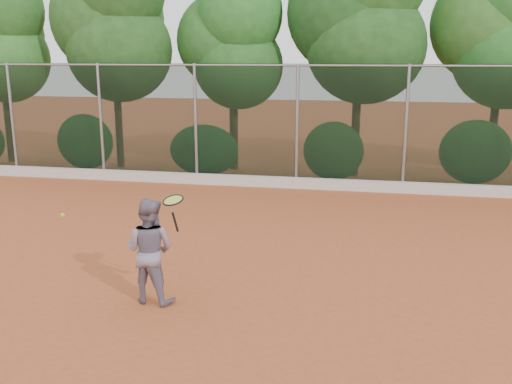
# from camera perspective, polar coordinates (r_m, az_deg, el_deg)

# --- Properties ---
(ground) EXTENTS (80.00, 80.00, 0.00)m
(ground) POSITION_cam_1_polar(r_m,az_deg,el_deg) (10.02, -1.12, -8.29)
(ground) COLOR #A94D27
(ground) RESTS_ON ground
(concrete_curb) EXTENTS (24.00, 0.20, 0.30)m
(concrete_curb) POSITION_cam_1_polar(r_m,az_deg,el_deg) (16.43, 3.95, 0.92)
(concrete_curb) COLOR beige
(concrete_curb) RESTS_ON ground
(tennis_player) EXTENTS (0.88, 0.73, 1.65)m
(tennis_player) POSITION_cam_1_polar(r_m,az_deg,el_deg) (8.89, -10.59, -5.76)
(tennis_player) COLOR slate
(tennis_player) RESTS_ON ground
(chainlink_fence) EXTENTS (24.09, 0.09, 3.50)m
(chainlink_fence) POSITION_cam_1_polar(r_m,az_deg,el_deg) (16.32, 4.13, 6.92)
(chainlink_fence) COLOR black
(chainlink_fence) RESTS_ON ground
(foliage_backdrop) EXTENTS (23.70, 3.63, 7.55)m
(foliage_backdrop) POSITION_cam_1_polar(r_m,az_deg,el_deg) (18.26, 3.31, 15.62)
(foliage_backdrop) COLOR #48331B
(foliage_backdrop) RESTS_ON ground
(tennis_racket) EXTENTS (0.42, 0.42, 0.57)m
(tennis_racket) POSITION_cam_1_polar(r_m,az_deg,el_deg) (8.46, -8.27, -1.07)
(tennis_racket) COLOR black
(tennis_racket) RESTS_ON ground
(tennis_ball_in_flight) EXTENTS (0.07, 0.07, 0.07)m
(tennis_ball_in_flight) POSITION_cam_1_polar(r_m,az_deg,el_deg) (9.37, -18.78, -2.21)
(tennis_ball_in_flight) COLOR gold
(tennis_ball_in_flight) RESTS_ON ground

